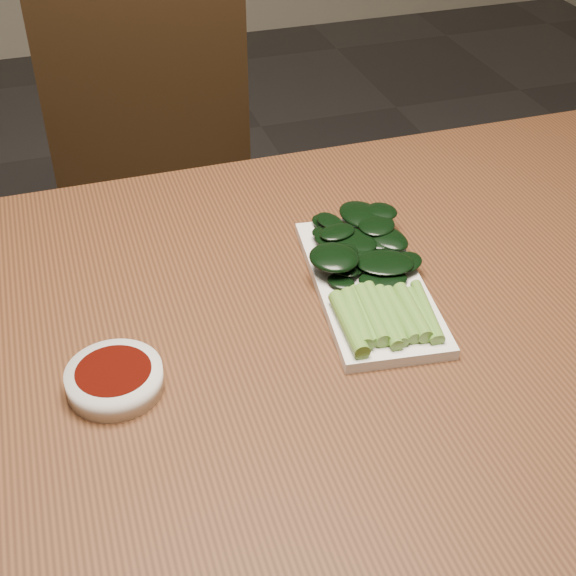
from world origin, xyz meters
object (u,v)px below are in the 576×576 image
at_px(table, 273,373).
at_px(sauce_bowl, 115,379).
at_px(serving_plate, 369,285).
at_px(gai_lan, 366,263).
at_px(chair_far, 158,198).

xyz_separation_m(table, sauce_bowl, (-0.19, -0.04, 0.09)).
distance_m(serving_plate, gai_lan, 0.03).
xyz_separation_m(sauce_bowl, serving_plate, (0.32, 0.08, -0.01)).
bearing_deg(serving_plate, sauce_bowl, -166.20).
bearing_deg(chair_far, sauce_bowl, -93.97).
height_order(chair_far, gai_lan, chair_far).
xyz_separation_m(chair_far, sauce_bowl, (-0.17, -0.82, 0.28)).
relative_size(chair_far, sauce_bowl, 8.80).
bearing_deg(sauce_bowl, serving_plate, 13.80).
height_order(sauce_bowl, gai_lan, gai_lan).
bearing_deg(sauce_bowl, gai_lan, 17.09).
distance_m(chair_far, serving_plate, 0.80).
bearing_deg(table, chair_far, 91.31).
bearing_deg(gai_lan, sauce_bowl, -162.91).
height_order(table, sauce_bowl, sauce_bowl).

